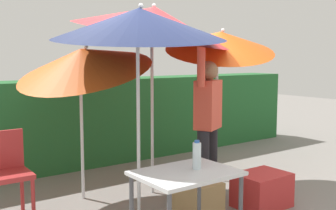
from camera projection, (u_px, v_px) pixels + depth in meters
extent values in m
plane|color=gray|center=(184.00, 206.00, 4.57)|extent=(24.00, 24.00, 0.00)
cube|color=#23602D|center=(91.00, 121.00, 6.37)|extent=(8.00, 0.70, 1.31)
cylinder|color=silver|center=(152.00, 115.00, 4.91)|extent=(0.04, 0.04, 1.90)
cone|color=red|center=(153.00, 21.00, 4.81)|extent=(1.93, 1.91, 0.82)
sphere|color=silver|center=(154.00, 5.00, 4.82)|extent=(0.05, 0.05, 0.05)
cylinder|color=silver|center=(216.00, 116.00, 5.44)|extent=(0.04, 0.04, 1.73)
cone|color=#EA5919|center=(220.00, 41.00, 5.33)|extent=(1.50, 1.44, 0.80)
sphere|color=silver|center=(223.00, 30.00, 5.32)|extent=(0.05, 0.05, 0.05)
cylinder|color=silver|center=(82.00, 136.00, 4.73)|extent=(0.04, 0.04, 1.48)
cone|color=#EA5919|center=(83.00, 60.00, 4.61)|extent=(1.61, 1.55, 0.89)
sphere|color=silver|center=(86.00, 47.00, 4.57)|extent=(0.05, 0.05, 0.05)
cylinder|color=silver|center=(138.00, 130.00, 4.16)|extent=(0.04, 0.04, 1.82)
cone|color=#19234C|center=(139.00, 23.00, 4.04)|extent=(1.76, 1.76, 0.58)
sphere|color=silver|center=(141.00, 6.00, 4.02)|extent=(0.05, 0.05, 0.05)
cylinder|color=black|center=(203.00, 166.00, 4.68)|extent=(0.14, 0.14, 0.82)
cylinder|color=black|center=(211.00, 160.00, 4.93)|extent=(0.14, 0.14, 0.82)
cube|color=#E04C38|center=(208.00, 105.00, 4.72)|extent=(0.42, 0.36, 0.56)
sphere|color=#8C6647|center=(208.00, 71.00, 4.68)|extent=(0.22, 0.22, 0.22)
cylinder|color=#E04C38|center=(201.00, 61.00, 4.46)|extent=(0.12, 0.12, 0.56)
cylinder|color=#8C6647|center=(215.00, 104.00, 4.93)|extent=(0.12, 0.12, 0.52)
cylinder|color=#B72D2D|center=(33.00, 201.00, 4.10)|extent=(0.04, 0.04, 0.44)
cylinder|color=#B72D2D|center=(22.00, 191.00, 4.40)|extent=(0.04, 0.04, 0.44)
cube|color=#B72D2D|center=(7.00, 175.00, 4.11)|extent=(0.44, 0.44, 0.05)
cube|color=#B72D2D|center=(1.00, 150.00, 4.25)|extent=(0.44, 0.04, 0.40)
cube|color=red|center=(262.00, 190.00, 4.53)|extent=(0.57, 0.44, 0.38)
cube|color=#9E7A4C|center=(198.00, 200.00, 4.19)|extent=(0.39, 0.39, 0.39)
cylinder|color=#4C4C51|center=(199.00, 199.00, 3.77)|extent=(0.04, 0.04, 0.70)
cube|color=silver|center=(186.00, 173.00, 3.31)|extent=(0.80, 0.60, 0.03)
cylinder|color=silver|center=(197.00, 156.00, 3.37)|extent=(0.07, 0.07, 0.22)
cylinder|color=#2D60B7|center=(197.00, 141.00, 3.35)|extent=(0.04, 0.04, 0.02)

